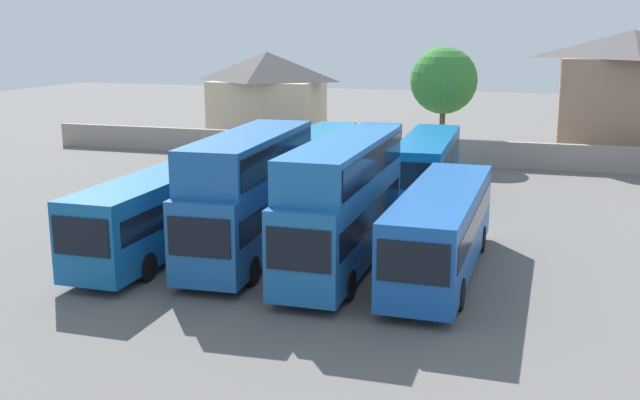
{
  "coord_description": "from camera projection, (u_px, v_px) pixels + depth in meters",
  "views": [
    {
      "loc": [
        9.25,
        -27.66,
        9.23
      ],
      "look_at": [
        0.0,
        3.0,
        1.9
      ],
      "focal_mm": 42.07,
      "sensor_mm": 36.0,
      "label": 1
    }
  ],
  "objects": [
    {
      "name": "bus_7",
      "position": [
        427.0,
        162.0,
        41.93
      ],
      "size": [
        2.98,
        11.59,
        3.37
      ],
      "rotation": [
        0.0,
        0.0,
        -1.54
      ],
      "color": "#0B599D",
      "rests_on": "ground"
    },
    {
      "name": "tree_left_of_lot",
      "position": [
        444.0,
        81.0,
        53.34
      ],
      "size": [
        4.78,
        4.78,
        8.04
      ],
      "color": "brown",
      "rests_on": "ground"
    },
    {
      "name": "house_terrace_centre",
      "position": [
        629.0,
        95.0,
        53.31
      ],
      "size": [
        9.94,
        7.27,
        9.17
      ],
      "color": "#9E7A60",
      "rests_on": "ground"
    },
    {
      "name": "bus_4",
      "position": [
        441.0,
        226.0,
        28.44
      ],
      "size": [
        2.81,
        11.58,
        3.33
      ],
      "rotation": [
        0.0,
        0.0,
        -1.59
      ],
      "color": "#1852A5",
      "rests_on": "ground"
    },
    {
      "name": "bus_1",
      "position": [
        165.0,
        207.0,
        31.42
      ],
      "size": [
        2.65,
        11.99,
        3.38
      ],
      "rotation": [
        0.0,
        0.0,
        -1.58
      ],
      "color": "#135995",
      "rests_on": "ground"
    },
    {
      "name": "bus_3",
      "position": [
        343.0,
        198.0,
        29.03
      ],
      "size": [
        2.58,
        10.88,
        5.05
      ],
      "rotation": [
        0.0,
        0.0,
        -1.57
      ],
      "color": "#1C5FA1",
      "rests_on": "ground"
    },
    {
      "name": "bus_5",
      "position": [
        316.0,
        156.0,
        44.37
      ],
      "size": [
        2.6,
        10.69,
        3.29
      ],
      "rotation": [
        0.0,
        0.0,
        -1.56
      ],
      "color": "#0C6396",
      "rests_on": "ground"
    },
    {
      "name": "bus_6",
      "position": [
        368.0,
        159.0,
        42.9
      ],
      "size": [
        3.14,
        10.79,
        3.42
      ],
      "rotation": [
        0.0,
        0.0,
        -1.51
      ],
      "color": "#10559F",
      "rests_on": "ground"
    },
    {
      "name": "depot_boundary_wall",
      "position": [
        406.0,
        150.0,
        52.66
      ],
      "size": [
        56.0,
        0.5,
        1.8
      ],
      "primitive_type": "cube",
      "color": "gray",
      "rests_on": "ground"
    },
    {
      "name": "ground",
      "position": [
        389.0,
        179.0,
        47.27
      ],
      "size": [
        140.0,
        140.0,
        0.0
      ],
      "primitive_type": "plane",
      "color": "#605E5B"
    },
    {
      "name": "bus_2",
      "position": [
        249.0,
        189.0,
        30.36
      ],
      "size": [
        3.07,
        10.33,
        5.12
      ],
      "rotation": [
        0.0,
        0.0,
        -1.52
      ],
      "color": "#1B569C",
      "rests_on": "ground"
    },
    {
      "name": "house_terrace_left",
      "position": [
        267.0,
        96.0,
        62.7
      ],
      "size": [
        9.01,
        6.54,
        7.38
      ],
      "color": "#C6B293",
      "rests_on": "ground"
    }
  ]
}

